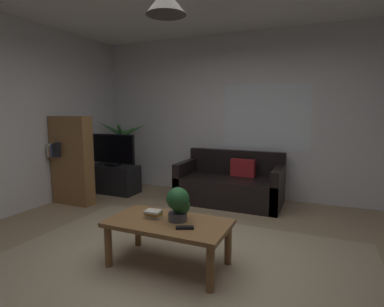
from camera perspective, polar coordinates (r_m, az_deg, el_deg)
The scene contains 16 objects.
floor at distance 3.13m, azimuth -2.34°, elevation -20.35°, with size 5.58×5.27×0.02m, color #9E8466.
rug at distance 2.97m, azimuth -4.15°, elevation -21.76°, with size 3.63×2.90×0.01m, color tan.
wall_back at distance 5.28m, azimuth 10.37°, elevation 6.96°, with size 5.70×0.06×2.78m, color silver.
window_pane at distance 5.18m, azimuth 13.78°, elevation 6.72°, with size 1.42×0.01×1.06m, color white.
couch_under_window at distance 4.96m, azimuth 7.25°, elevation -6.09°, with size 1.65×0.85×0.82m.
coffee_table at distance 2.95m, azimuth -4.48°, elevation -13.87°, with size 1.15×0.62×0.45m.
book_on_table_0 at distance 3.02m, azimuth -7.07°, elevation -11.75°, with size 0.13×0.10×0.02m, color beige.
book_on_table_1 at distance 3.02m, azimuth -7.29°, elevation -11.22°, with size 0.15×0.10×0.03m, color gold.
book_on_table_2 at distance 3.00m, azimuth -7.37°, elevation -10.85°, with size 0.15×0.12×0.02m, color beige.
remote_on_table_0 at distance 2.74m, azimuth -1.38°, elevation -13.86°, with size 0.05×0.16×0.02m, color black.
potted_plant_on_table at distance 2.87m, azimuth -2.50°, elevation -9.43°, with size 0.22×0.24×0.33m.
tv_stand at distance 5.69m, azimuth -14.54°, elevation -4.70°, with size 0.90×0.44×0.50m, color black.
tv at distance 5.58m, azimuth -14.88°, elevation 0.72°, with size 0.93×0.16×0.57m.
potted_palm_corner at distance 6.15m, azimuth -12.84°, elevation -0.59°, with size 0.88×0.76×1.32m.
bookshelf_corner at distance 5.14m, azimuth -21.85°, elevation -1.20°, with size 0.70×0.31×1.40m.
pendant_lamp at distance 2.89m, azimuth -4.97°, elevation 26.76°, with size 0.35×0.35×0.48m.
Camera 1 is at (1.21, -2.47, 1.48)m, focal length 28.17 mm.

